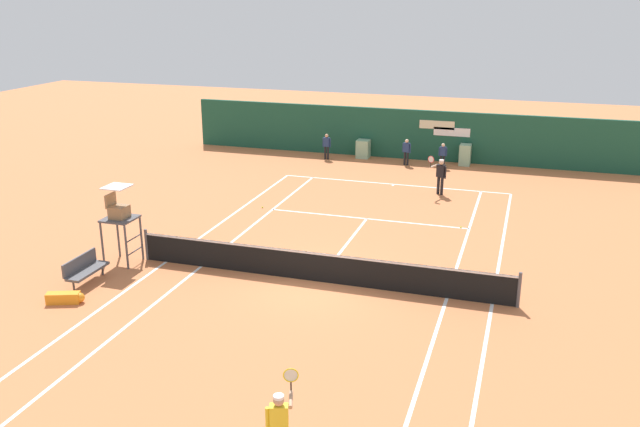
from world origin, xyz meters
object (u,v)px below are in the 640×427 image
object	(u,v)px
player_bench	(85,268)
tennis_ball_mid_court	(262,207)
umpire_chair	(119,214)
ball_kid_left_post	(443,154)
ball_kid_right_post	(406,150)
player_on_baseline	(440,174)
player_near_side	(280,422)
ball_kid_centre_post	(327,145)
tennis_ball_by_sideline	(461,227)
equipment_bag	(67,298)

from	to	relation	value
player_bench	tennis_ball_mid_court	world-z (taller)	player_bench
umpire_chair	tennis_ball_mid_court	xyz separation A→B (m)	(2.15, 6.91, -1.65)
umpire_chair	ball_kid_left_post	xyz separation A→B (m)	(8.35, 15.97, -0.95)
ball_kid_right_post	tennis_ball_mid_court	distance (m)	10.07
player_on_baseline	umpire_chair	bearing A→B (deg)	72.90
player_near_side	tennis_ball_mid_court	xyz separation A→B (m)	(-6.42, 14.82, -0.90)
player_on_baseline	player_near_side	xyz separation A→B (m)	(-0.32, -19.03, -0.03)
ball_kid_centre_post	tennis_ball_mid_court	size ratio (longest dim) A/B	20.26
player_bench	ball_kid_centre_post	bearing A→B (deg)	172.62
umpire_chair	player_on_baseline	xyz separation A→B (m)	(8.90, 11.12, -0.72)
umpire_chair	player_near_side	world-z (taller)	umpire_chair
ball_kid_centre_post	tennis_ball_by_sideline	size ratio (longest dim) A/B	20.26
tennis_ball_mid_court	equipment_bag	bearing A→B (deg)	-100.99
ball_kid_right_post	ball_kid_centre_post	size ratio (longest dim) A/B	0.99
equipment_bag	player_near_side	xyz separation A→B (m)	(8.38, -4.72, 0.77)
player_bench	ball_kid_centre_post	xyz separation A→B (m)	(2.31, 17.82, 0.28)
ball_kid_centre_post	equipment_bag	bearing A→B (deg)	86.93
equipment_bag	ball_kid_right_post	distance (m)	20.18
tennis_ball_by_sideline	umpire_chair	bearing A→B (deg)	-146.35
umpire_chair	ball_kid_left_post	bearing A→B (deg)	152.40
ball_kid_right_post	umpire_chair	bearing A→B (deg)	79.30
equipment_bag	tennis_ball_by_sideline	world-z (taller)	equipment_bag
player_on_baseline	ball_kid_left_post	xyz separation A→B (m)	(-0.55, 4.85, -0.22)
player_near_side	ball_kid_left_post	size ratio (longest dim) A/B	1.39
player_bench	player_near_side	distance (m)	10.62
ball_kid_centre_post	ball_kid_left_post	bearing A→B (deg)	-177.16
ball_kid_centre_post	player_on_baseline	bearing A→B (deg)	147.02
player_near_side	ball_kid_left_post	xyz separation A→B (m)	(-0.22, 23.88, -0.20)
ball_kid_right_post	ball_kid_centre_post	world-z (taller)	ball_kid_centre_post
player_bench	tennis_ball_by_sideline	distance (m)	13.62
ball_kid_left_post	tennis_ball_by_sideline	size ratio (longest dim) A/B	18.75
ball_kid_right_post	tennis_ball_mid_court	bearing A→B (deg)	75.84
player_near_side	tennis_ball_by_sideline	world-z (taller)	player_near_side
equipment_bag	player_near_side	world-z (taller)	player_near_side
player_bench	player_on_baseline	size ratio (longest dim) A/B	0.88
player_near_side	player_bench	bearing A→B (deg)	126.63
ball_kid_left_post	ball_kid_centre_post	world-z (taller)	ball_kid_centre_post
ball_kid_centre_post	tennis_ball_by_sideline	xyz separation A→B (m)	(8.14, -9.10, -0.76)
player_near_side	umpire_chair	bearing A→B (deg)	118.79
umpire_chair	ball_kid_right_post	bearing A→B (deg)	157.90
tennis_ball_by_sideline	ball_kid_right_post	bearing A→B (deg)	112.84
ball_kid_centre_post	ball_kid_right_post	bearing A→B (deg)	-177.16
player_on_baseline	ball_kid_centre_post	size ratio (longest dim) A/B	1.32
player_near_side	tennis_ball_mid_court	bearing A→B (deg)	94.91
umpire_chair	ball_kid_right_post	distance (m)	17.26
umpire_chair	ball_kid_centre_post	world-z (taller)	umpire_chair
equipment_bag	ball_kid_centre_post	size ratio (longest dim) A/B	0.78
ball_kid_centre_post	tennis_ball_mid_court	bearing A→B (deg)	92.70
player_on_baseline	tennis_ball_by_sideline	xyz separation A→B (m)	(1.42, -4.25, -0.92)
equipment_bag	tennis_ball_mid_court	bearing A→B (deg)	79.01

